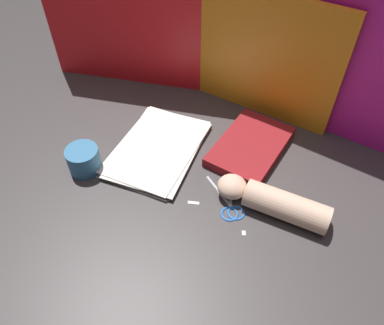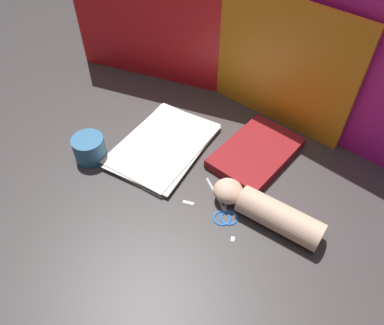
# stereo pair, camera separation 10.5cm
# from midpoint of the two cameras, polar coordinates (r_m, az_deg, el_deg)

# --- Properties ---
(ground_plane) EXTENTS (6.00, 6.00, 0.00)m
(ground_plane) POSITION_cam_midpoint_polar(r_m,az_deg,el_deg) (1.07, -3.92, -3.73)
(ground_plane) COLOR #3D3838
(backdrop_panel_left) EXTENTS (0.85, 0.18, 0.46)m
(backdrop_panel_left) POSITION_cam_midpoint_polar(r_m,az_deg,el_deg) (1.31, -6.29, 19.90)
(backdrop_panel_left) COLOR red
(backdrop_panel_left) RESTS_ON ground_plane
(backdrop_panel_center) EXTENTS (0.59, 0.10, 0.40)m
(backdrop_panel_center) POSITION_cam_midpoint_polar(r_m,az_deg,el_deg) (1.22, 6.13, 16.18)
(backdrop_panel_center) COLOR orange
(backdrop_panel_center) RESTS_ON ground_plane
(backdrop_panel_right) EXTENTS (0.68, 0.14, 0.60)m
(backdrop_panel_right) POSITION_cam_midpoint_polar(r_m,az_deg,el_deg) (1.14, 17.67, 17.39)
(backdrop_panel_right) COLOR #D81E9E
(backdrop_panel_right) RESTS_ON ground_plane
(paper_stack) EXTENTS (0.25, 0.36, 0.02)m
(paper_stack) POSITION_cam_midpoint_polar(r_m,az_deg,el_deg) (1.17, -7.80, 1.98)
(paper_stack) COLOR white
(paper_stack) RESTS_ON ground_plane
(book_closed) EXTENTS (0.22, 0.30, 0.03)m
(book_closed) POSITION_cam_midpoint_polar(r_m,az_deg,el_deg) (1.16, 6.38, 2.32)
(book_closed) COLOR maroon
(book_closed) RESTS_ON ground_plane
(scissors) EXTENTS (0.16, 0.17, 0.01)m
(scissors) POSITION_cam_midpoint_polar(r_m,az_deg,el_deg) (1.02, 2.89, -6.47)
(scissors) COLOR silver
(scissors) RESTS_ON ground_plane
(hand_forearm) EXTENTS (0.31, 0.09, 0.08)m
(hand_forearm) POSITION_cam_midpoint_polar(r_m,az_deg,el_deg) (1.00, 9.41, -6.09)
(hand_forearm) COLOR beige
(hand_forearm) RESTS_ON ground_plane
(paper_scrap_near) EXTENTS (0.03, 0.02, 0.00)m
(paper_scrap_near) POSITION_cam_midpoint_polar(r_m,az_deg,el_deg) (1.03, -2.68, -6.30)
(paper_scrap_near) COLOR white
(paper_scrap_near) RESTS_ON ground_plane
(paper_scrap_mid) EXTENTS (0.01, 0.02, 0.00)m
(paper_scrap_mid) POSITION_cam_midpoint_polar(r_m,az_deg,el_deg) (0.98, 4.84, -10.83)
(paper_scrap_mid) COLOR white
(paper_scrap_mid) RESTS_ON ground_plane
(mug) EXTENTS (0.09, 0.09, 0.08)m
(mug) POSITION_cam_midpoint_polar(r_m,az_deg,el_deg) (1.14, -18.72, 0.27)
(mug) COLOR teal
(mug) RESTS_ON ground_plane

